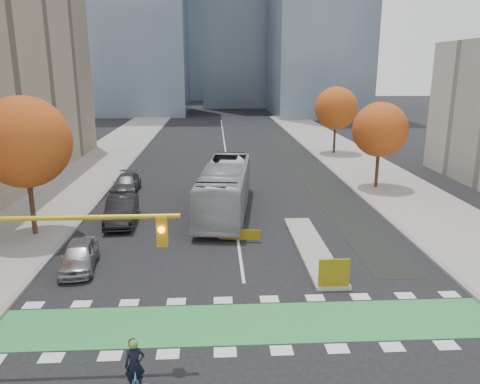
{
  "coord_description": "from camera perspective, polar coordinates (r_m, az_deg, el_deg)",
  "views": [
    {
      "loc": [
        -1.26,
        -14.83,
        9.7
      ],
      "look_at": [
        0.1,
        10.22,
        3.0
      ],
      "focal_mm": 35.0,
      "sensor_mm": 36.0,
      "label": 1
    }
  ],
  "objects": [
    {
      "name": "ground",
      "position": [
        17.77,
        1.54,
        -18.14
      ],
      "size": [
        300.0,
        300.0,
        0.0
      ],
      "primitive_type": "plane",
      "color": "black",
      "rests_on": "ground"
    },
    {
      "name": "sidewalk_west",
      "position": [
        38.16,
        -21.7,
        -0.75
      ],
      "size": [
        7.0,
        120.0,
        0.15
      ],
      "primitive_type": "cube",
      "color": "gray",
      "rests_on": "ground"
    },
    {
      "name": "sidewalk_east",
      "position": [
        39.04,
        19.22,
        -0.18
      ],
      "size": [
        7.0,
        120.0,
        0.15
      ],
      "primitive_type": "cube",
      "color": "gray",
      "rests_on": "ground"
    },
    {
      "name": "curb_west",
      "position": [
        37.18,
        -16.59,
        -0.69
      ],
      "size": [
        0.3,
        120.0,
        0.16
      ],
      "primitive_type": "cube",
      "color": "gray",
      "rests_on": "ground"
    },
    {
      "name": "curb_east",
      "position": [
        37.85,
        14.31,
        -0.26
      ],
      "size": [
        0.3,
        120.0,
        0.16
      ],
      "primitive_type": "cube",
      "color": "gray",
      "rests_on": "ground"
    },
    {
      "name": "bike_crossing",
      "position": [
        19.03,
        1.16,
        -15.67
      ],
      "size": [
        20.0,
        3.0,
        0.01
      ],
      "primitive_type": "cube",
      "color": "#2E8C43",
      "rests_on": "ground"
    },
    {
      "name": "centre_line",
      "position": [
        55.7,
        -1.77,
        4.92
      ],
      "size": [
        0.15,
        70.0,
        0.01
      ],
      "primitive_type": "cube",
      "color": "silver",
      "rests_on": "ground"
    },
    {
      "name": "bike_lane_paint",
      "position": [
        46.7,
        7.79,
        2.83
      ],
      "size": [
        2.5,
        50.0,
        0.01
      ],
      "primitive_type": "cube",
      "color": "black",
      "rests_on": "ground"
    },
    {
      "name": "median_island",
      "position": [
        26.23,
        8.74,
        -6.74
      ],
      "size": [
        1.6,
        10.0,
        0.16
      ],
      "primitive_type": "cube",
      "color": "gray",
      "rests_on": "ground"
    },
    {
      "name": "hazard_board",
      "position": [
        21.66,
        11.4,
        -9.63
      ],
      "size": [
        1.4,
        0.12,
        1.3
      ],
      "primitive_type": "cube",
      "color": "yellow",
      "rests_on": "median_island"
    },
    {
      "name": "tree_west",
      "position": [
        29.19,
        -24.78,
        5.54
      ],
      "size": [
        5.2,
        5.2,
        8.22
      ],
      "color": "#332114",
      "rests_on": "ground"
    },
    {
      "name": "tree_east_near",
      "position": [
        39.44,
        16.7,
        7.28
      ],
      "size": [
        4.4,
        4.4,
        7.08
      ],
      "color": "#332114",
      "rests_on": "ground"
    },
    {
      "name": "tree_east_far",
      "position": [
        54.78,
        11.63,
        9.98
      ],
      "size": [
        4.8,
        4.8,
        7.65
      ],
      "color": "#332114",
      "rests_on": "ground"
    },
    {
      "name": "traffic_signal_west",
      "position": [
        16.78,
        -26.48,
        -6.42
      ],
      "size": [
        8.53,
        0.56,
        5.2
      ],
      "color": "#BF9914",
      "rests_on": "ground"
    },
    {
      "name": "cyclist",
      "position": [
        15.24,
        -12.58,
        -21.65
      ],
      "size": [
        1.0,
        1.91,
        2.1
      ],
      "rotation": [
        0.0,
        0.0,
        0.21
      ],
      "color": "#225C9C",
      "rests_on": "ground"
    },
    {
      "name": "bus",
      "position": [
        32.03,
        -1.84,
        0.48
      ],
      "size": [
        4.29,
        12.46,
        3.4
      ],
      "primitive_type": "imported",
      "rotation": [
        0.0,
        0.0,
        -0.12
      ],
      "color": "#A3A7AA",
      "rests_on": "ground"
    },
    {
      "name": "parked_car_a",
      "position": [
        24.68,
        -19.05,
        -7.34
      ],
      "size": [
        2.03,
        4.15,
        1.36
      ],
      "primitive_type": "imported",
      "rotation": [
        0.0,
        0.0,
        0.11
      ],
      "color": "#939397",
      "rests_on": "ground"
    },
    {
      "name": "parked_car_b",
      "position": [
        30.9,
        -14.23,
        -2.19
      ],
      "size": [
        2.13,
        5.21,
        1.68
      ],
      "primitive_type": "imported",
      "rotation": [
        0.0,
        0.0,
        0.07
      ],
      "color": "black",
      "rests_on": "ground"
    },
    {
      "name": "parked_car_c",
      "position": [
        38.5,
        -13.71,
        0.99
      ],
      "size": [
        2.03,
        4.81,
        1.39
      ],
      "primitive_type": "imported",
      "rotation": [
        0.0,
        0.0,
        0.02
      ],
      "color": "#454549",
      "rests_on": "ground"
    }
  ]
}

